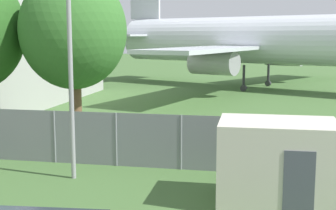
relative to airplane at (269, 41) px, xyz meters
The scene contains 5 objects.
perimeter_fence 28.72m from the airplane, 102.50° to the right, with size 56.07×0.07×2.10m.
airplane is the anchor object (origin of this frame).
portable_cabin 31.06m from the airplane, 90.37° to the right, with size 3.50×2.41×2.54m.
tree_near_hangar 25.75m from the airplane, 111.42° to the right, with size 5.00×5.00×8.00m.
light_mast 30.51m from the airplane, 103.63° to the right, with size 0.44×0.44×8.75m.
Camera 1 is at (5.38, -6.53, 5.03)m, focal length 50.00 mm.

